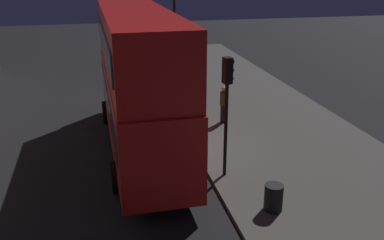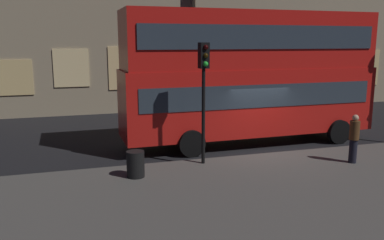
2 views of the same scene
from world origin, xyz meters
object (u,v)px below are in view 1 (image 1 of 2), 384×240
at_px(litter_bin, 274,197).
at_px(pedestrian, 224,104).
at_px(double_decker_bus, 139,77).
at_px(street_lamp, 174,18).
at_px(traffic_light_near_kerb, 227,93).

bearing_deg(litter_bin, pedestrian, -5.38).
bearing_deg(pedestrian, double_decker_bus, -53.32).
height_order(double_decker_bus, street_lamp, street_lamp).
xyz_separation_m(street_lamp, litter_bin, (-12.06, -0.69, -3.84)).
relative_size(traffic_light_near_kerb, street_lamp, 0.71).
relative_size(traffic_light_near_kerb, pedestrian, 2.43).
bearing_deg(traffic_light_near_kerb, double_decker_bus, 34.01).
xyz_separation_m(double_decker_bus, litter_bin, (-5.37, -3.30, -2.51)).
distance_m(double_decker_bus, street_lamp, 7.30).
height_order(pedestrian, litter_bin, pedestrian).
bearing_deg(street_lamp, litter_bin, -176.72).
bearing_deg(street_lamp, double_decker_bus, 158.67).
height_order(double_decker_bus, litter_bin, double_decker_bus).
bearing_deg(litter_bin, street_lamp, 3.28).
bearing_deg(litter_bin, traffic_light_near_kerb, 16.54).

